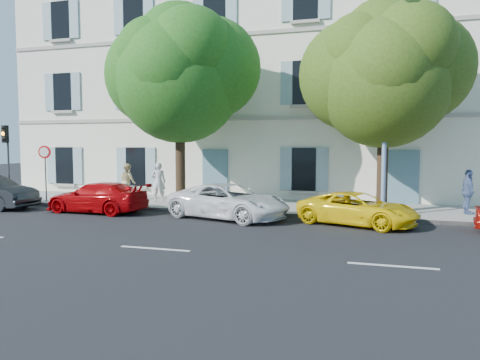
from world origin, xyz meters
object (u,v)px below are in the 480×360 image
(tree_left, at_px, (180,80))
(pedestrian_a, at_px, (158,182))
(pedestrian_b, at_px, (128,182))
(car_yellow_supercar, at_px, (358,209))
(tree_right, at_px, (384,81))
(car_white_coupe, at_px, (228,201))
(pedestrian_c, at_px, (468,192))
(street_lamp, at_px, (386,86))
(traffic_light, at_px, (6,146))
(car_red_coupe, at_px, (97,197))
(road_sign, at_px, (45,161))

(tree_left, distance_m, pedestrian_a, 4.78)
(tree_left, distance_m, pedestrian_b, 5.55)
(car_yellow_supercar, relative_size, tree_right, 0.52)
(car_white_coupe, distance_m, pedestrian_c, 8.97)
(tree_left, bearing_deg, street_lamp, -5.77)
(car_white_coupe, distance_m, street_lamp, 6.98)
(tree_right, xyz_separation_m, traffic_light, (-16.91, -0.76, -2.45))
(car_red_coupe, distance_m, pedestrian_b, 3.11)
(tree_right, distance_m, pedestrian_b, 12.15)
(traffic_light, bearing_deg, pedestrian_b, 15.60)
(tree_right, bearing_deg, road_sign, -177.10)
(traffic_light, bearing_deg, car_white_coupe, -7.09)
(car_yellow_supercar, xyz_separation_m, tree_left, (-7.48, 1.95, 4.89))
(street_lamp, height_order, pedestrian_b, street_lamp)
(pedestrian_c, bearing_deg, pedestrian_a, 78.39)
(car_yellow_supercar, bearing_deg, car_red_coupe, 110.42)
(pedestrian_c, bearing_deg, pedestrian_b, 78.31)
(traffic_light, distance_m, street_lamp, 17.10)
(tree_left, relative_size, street_lamp, 1.00)
(car_yellow_supercar, distance_m, pedestrian_b, 11.06)
(street_lamp, bearing_deg, road_sign, 178.66)
(pedestrian_b, bearing_deg, pedestrian_a, -146.70)
(road_sign, height_order, pedestrian_b, road_sign)
(tree_left, distance_m, pedestrian_c, 12.21)
(tree_right, relative_size, pedestrian_c, 4.63)
(car_yellow_supercar, distance_m, road_sign, 14.15)
(pedestrian_a, xyz_separation_m, pedestrian_b, (-1.61, 0.04, -0.03))
(car_white_coupe, height_order, traffic_light, traffic_light)
(car_white_coupe, height_order, tree_left, tree_left)
(street_lamp, xyz_separation_m, pedestrian_a, (-9.84, 1.83, -3.79))
(tree_left, relative_size, pedestrian_b, 4.79)
(car_yellow_supercar, height_order, tree_left, tree_left)
(car_red_coupe, distance_m, pedestrian_c, 14.39)
(traffic_light, relative_size, pedestrian_c, 2.09)
(tree_left, relative_size, road_sign, 3.23)
(car_red_coupe, height_order, tree_left, tree_left)
(traffic_light, distance_m, road_sign, 2.25)
(car_red_coupe, relative_size, road_sign, 1.67)
(tree_left, relative_size, tree_right, 1.06)
(tree_left, relative_size, traffic_light, 2.36)
(traffic_light, relative_size, road_sign, 1.37)
(car_white_coupe, relative_size, car_yellow_supercar, 1.15)
(car_yellow_supercar, relative_size, road_sign, 1.59)
(car_red_coupe, height_order, traffic_light, traffic_light)
(traffic_light, relative_size, street_lamp, 0.42)
(pedestrian_b, bearing_deg, traffic_light, 50.24)
(pedestrian_a, height_order, pedestrian_b, pedestrian_a)
(car_red_coupe, relative_size, car_yellow_supercar, 1.05)
(tree_right, relative_size, pedestrian_a, 4.34)
(street_lamp, bearing_deg, car_red_coupe, -173.88)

